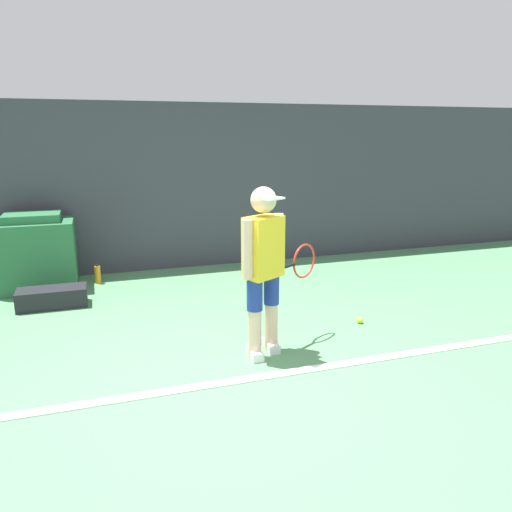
{
  "coord_description": "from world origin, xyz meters",
  "views": [
    {
      "loc": [
        -0.95,
        -3.48,
        1.93
      ],
      "look_at": [
        0.4,
        0.63,
        0.86
      ],
      "focal_mm": 35.0,
      "sensor_mm": 36.0,
      "label": 1
    }
  ],
  "objects_px": {
    "tennis_ball": "(360,320)",
    "water_bottle": "(98,274)",
    "covered_chair": "(36,253)",
    "equipment_bag": "(52,297)",
    "tennis_player": "(265,265)"
  },
  "relations": [
    {
      "from": "covered_chair",
      "to": "water_bottle",
      "type": "distance_m",
      "value": 0.8
    },
    {
      "from": "tennis_ball",
      "to": "equipment_bag",
      "type": "distance_m",
      "value": 3.44
    },
    {
      "from": "tennis_ball",
      "to": "water_bottle",
      "type": "distance_m",
      "value": 3.46
    },
    {
      "from": "equipment_bag",
      "to": "water_bottle",
      "type": "relative_size",
      "value": 2.91
    },
    {
      "from": "tennis_ball",
      "to": "equipment_bag",
      "type": "bearing_deg",
      "value": 153.22
    },
    {
      "from": "water_bottle",
      "to": "tennis_ball",
      "type": "bearing_deg",
      "value": -42.39
    },
    {
      "from": "covered_chair",
      "to": "equipment_bag",
      "type": "relative_size",
      "value": 1.28
    },
    {
      "from": "equipment_bag",
      "to": "tennis_player",
      "type": "bearing_deg",
      "value": -45.45
    },
    {
      "from": "tennis_player",
      "to": "covered_chair",
      "type": "distance_m",
      "value": 3.47
    },
    {
      "from": "covered_chair",
      "to": "water_bottle",
      "type": "xyz_separation_m",
      "value": [
        0.72,
        -0.04,
        -0.34
      ]
    },
    {
      "from": "tennis_player",
      "to": "covered_chair",
      "type": "xyz_separation_m",
      "value": [
        -2.1,
        2.74,
        -0.36
      ]
    },
    {
      "from": "tennis_ball",
      "to": "equipment_bag",
      "type": "xyz_separation_m",
      "value": [
        -3.07,
        1.55,
        0.08
      ]
    },
    {
      "from": "tennis_player",
      "to": "tennis_ball",
      "type": "bearing_deg",
      "value": -12.19
    },
    {
      "from": "equipment_bag",
      "to": "covered_chair",
      "type": "bearing_deg",
      "value": 104.33
    },
    {
      "from": "covered_chair",
      "to": "equipment_bag",
      "type": "height_order",
      "value": "covered_chair"
    }
  ]
}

